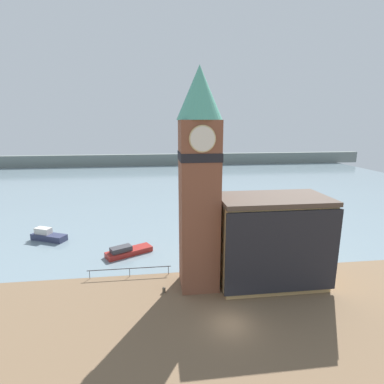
% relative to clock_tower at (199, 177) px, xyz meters
% --- Properties ---
extents(ground_plane, '(160.00, 160.00, 0.00)m').
position_rel_clock_tower_xyz_m(ground_plane, '(1.91, -7.44, -12.83)').
color(ground_plane, brown).
extents(water, '(160.00, 120.00, 0.00)m').
position_rel_clock_tower_xyz_m(water, '(1.91, 63.22, -12.83)').
color(water, gray).
rests_on(water, ground_plane).
extents(far_shoreline, '(180.00, 3.00, 5.00)m').
position_rel_clock_tower_xyz_m(far_shoreline, '(1.91, 103.22, -10.33)').
color(far_shoreline, slate).
rests_on(far_shoreline, water).
extents(pier_railing, '(10.15, 0.08, 1.09)m').
position_rel_clock_tower_xyz_m(pier_railing, '(-8.16, 2.97, -11.88)').
color(pier_railing, '#333338').
rests_on(pier_railing, ground_plane).
extents(clock_tower, '(4.77, 4.77, 24.17)m').
position_rel_clock_tower_xyz_m(clock_tower, '(0.00, 0.00, 0.00)').
color(clock_tower, brown).
rests_on(clock_tower, ground_plane).
extents(pier_building, '(12.45, 6.89, 10.44)m').
position_rel_clock_tower_xyz_m(pier_building, '(8.44, -0.41, -7.59)').
color(pier_building, tan).
rests_on(pier_building, ground_plane).
extents(boat_near, '(6.81, 4.91, 1.42)m').
position_rel_clock_tower_xyz_m(boat_near, '(-8.98, 9.40, -12.30)').
color(boat_near, maroon).
rests_on(boat_near, water).
extents(boat_far, '(6.05, 4.13, 1.96)m').
position_rel_clock_tower_xyz_m(boat_far, '(-22.22, 16.66, -12.10)').
color(boat_far, '#333856').
rests_on(boat_far, water).
extents(mooring_bollard_near, '(0.37, 0.37, 0.65)m').
position_rel_clock_tower_xyz_m(mooring_bollard_near, '(-4.08, -1.14, -12.48)').
color(mooring_bollard_near, brown).
rests_on(mooring_bollard_near, ground_plane).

